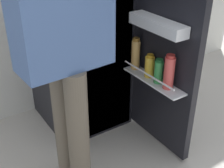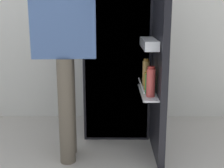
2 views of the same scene
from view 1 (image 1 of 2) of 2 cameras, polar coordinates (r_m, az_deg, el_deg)
ground_plane at (r=2.22m, az=1.29°, el=-12.81°), size 6.56×6.56×0.00m
refrigerator at (r=2.20m, az=-5.69°, el=12.13°), size 0.64×1.21×1.69m
person at (r=1.48m, az=-8.94°, el=9.46°), size 0.58×0.76×1.64m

